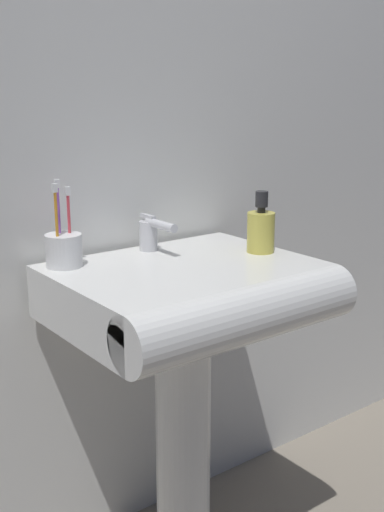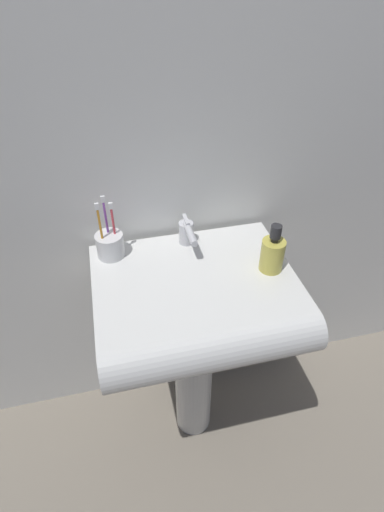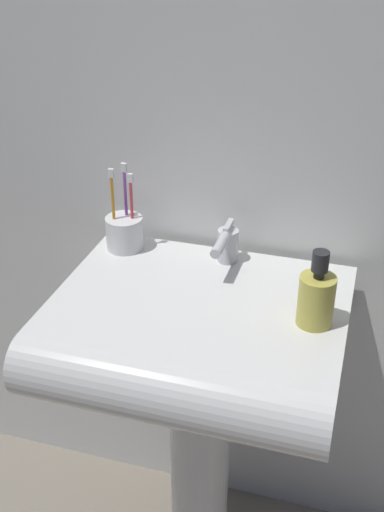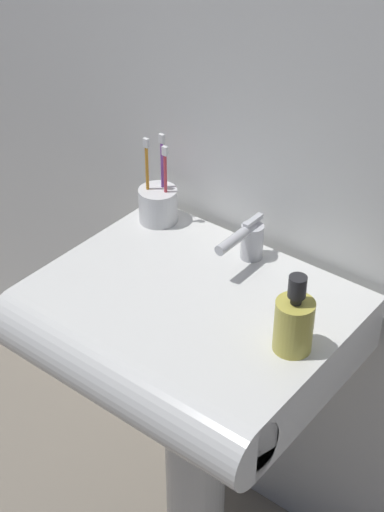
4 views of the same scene
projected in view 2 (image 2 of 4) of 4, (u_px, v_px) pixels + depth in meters
ground_plane at (193, 419)px, 1.70m from camera, size 6.00×6.00×0.00m
wall_back at (173, 118)px, 1.15m from camera, size 5.00×0.05×2.40m
sink_pedestal at (194, 371)px, 1.49m from camera, size 0.14×0.14×0.69m
sink_basin at (198, 303)px, 1.19m from camera, size 0.60×0.50×0.13m
faucet at (187, 232)px, 1.27m from camera, size 0.05×0.14×0.09m
toothbrush_cup at (110, 244)px, 1.24m from camera, size 0.09×0.09×0.20m
soap_bottle at (272, 253)px, 1.18m from camera, size 0.07×0.07×0.16m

